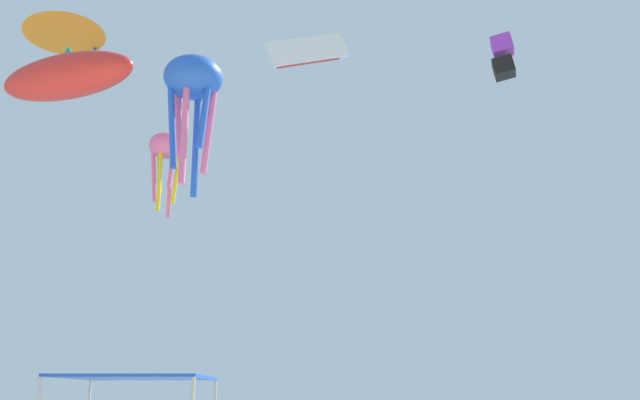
{
  "coord_description": "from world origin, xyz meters",
  "views": [
    {
      "loc": [
        -1.66,
        -14.91,
        1.94
      ],
      "look_at": [
        -1.48,
        13.97,
        9.87
      ],
      "focal_mm": 40.23,
      "sensor_mm": 36.0,
      "label": 1
    }
  ],
  "objects_px": {
    "kite_octopus_blue": "(193,84)",
    "kite_parafoil_white": "(308,51)",
    "kite_delta_orange": "(65,28)",
    "kite_inflatable_red": "(67,76)",
    "canopy_tent": "(137,381)",
    "kite_octopus_pink": "(167,150)",
    "kite_box_purple": "(503,57)"
  },
  "relations": [
    {
      "from": "kite_octopus_blue",
      "to": "kite_parafoil_white",
      "type": "bearing_deg",
      "value": 109.29
    },
    {
      "from": "kite_delta_orange",
      "to": "kite_inflatable_red",
      "type": "height_order",
      "value": "kite_delta_orange"
    },
    {
      "from": "kite_delta_orange",
      "to": "kite_octopus_blue",
      "type": "xyz_separation_m",
      "value": [
        6.82,
        -4.17,
        -4.71
      ]
    },
    {
      "from": "kite_inflatable_red",
      "to": "canopy_tent",
      "type": "bearing_deg",
      "value": 142.14
    },
    {
      "from": "kite_delta_orange",
      "to": "kite_parafoil_white",
      "type": "bearing_deg",
      "value": -179.16
    },
    {
      "from": "kite_octopus_pink",
      "to": "kite_octopus_blue",
      "type": "distance_m",
      "value": 6.13
    },
    {
      "from": "kite_box_purple",
      "to": "kite_parafoil_white",
      "type": "height_order",
      "value": "kite_parafoil_white"
    },
    {
      "from": "kite_octopus_blue",
      "to": "kite_octopus_pink",
      "type": "bearing_deg",
      "value": 148.91
    },
    {
      "from": "kite_octopus_blue",
      "to": "canopy_tent",
      "type": "bearing_deg",
      "value": -45.92
    },
    {
      "from": "kite_parafoil_white",
      "to": "kite_delta_orange",
      "type": "distance_m",
      "value": 14.23
    },
    {
      "from": "kite_octopus_pink",
      "to": "kite_inflatable_red",
      "type": "distance_m",
      "value": 6.49
    },
    {
      "from": "canopy_tent",
      "to": "kite_octopus_pink",
      "type": "xyz_separation_m",
      "value": [
        -3.09,
        15.62,
        10.75
      ]
    },
    {
      "from": "canopy_tent",
      "to": "kite_delta_orange",
      "type": "distance_m",
      "value": 22.8
    },
    {
      "from": "kite_delta_orange",
      "to": "kite_octopus_blue",
      "type": "relative_size",
      "value": 0.95
    },
    {
      "from": "canopy_tent",
      "to": "kite_box_purple",
      "type": "distance_m",
      "value": 20.8
    },
    {
      "from": "kite_inflatable_red",
      "to": "kite_octopus_blue",
      "type": "relative_size",
      "value": 1.19
    },
    {
      "from": "kite_octopus_pink",
      "to": "kite_octopus_blue",
      "type": "bearing_deg",
      "value": -23.04
    },
    {
      "from": "kite_parafoil_white",
      "to": "kite_delta_orange",
      "type": "height_order",
      "value": "kite_parafoil_white"
    },
    {
      "from": "kite_octopus_pink",
      "to": "kite_delta_orange",
      "type": "bearing_deg",
      "value": -115.26
    },
    {
      "from": "kite_inflatable_red",
      "to": "kite_octopus_blue",
      "type": "height_order",
      "value": "kite_inflatable_red"
    },
    {
      "from": "kite_parafoil_white",
      "to": "canopy_tent",
      "type": "bearing_deg",
      "value": 55.77
    },
    {
      "from": "kite_box_purple",
      "to": "kite_delta_orange",
      "type": "xyz_separation_m",
      "value": [
        -19.37,
        2.99,
        2.9
      ]
    },
    {
      "from": "kite_delta_orange",
      "to": "kite_box_purple",
      "type": "bearing_deg",
      "value": 135.57
    },
    {
      "from": "canopy_tent",
      "to": "kite_parafoil_white",
      "type": "xyz_separation_m",
      "value": [
        3.37,
        22.34,
        19.28
      ]
    },
    {
      "from": "kite_box_purple",
      "to": "kite_parafoil_white",
      "type": "bearing_deg",
      "value": -128.37
    },
    {
      "from": "canopy_tent",
      "to": "kite_delta_orange",
      "type": "height_order",
      "value": "kite_delta_orange"
    },
    {
      "from": "kite_box_purple",
      "to": "kite_octopus_blue",
      "type": "bearing_deg",
      "value": -69.14
    },
    {
      "from": "canopy_tent",
      "to": "kite_parafoil_white",
      "type": "height_order",
      "value": "kite_parafoil_white"
    },
    {
      "from": "kite_box_purple",
      "to": "kite_inflatable_red",
      "type": "relative_size",
      "value": 0.29
    },
    {
      "from": "kite_delta_orange",
      "to": "kite_inflatable_red",
      "type": "xyz_separation_m",
      "value": [
        1.89,
        -4.22,
        -4.39
      ]
    },
    {
      "from": "canopy_tent",
      "to": "kite_octopus_pink",
      "type": "distance_m",
      "value": 19.21
    },
    {
      "from": "kite_octopus_pink",
      "to": "kite_octopus_blue",
      "type": "height_order",
      "value": "kite_octopus_blue"
    }
  ]
}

